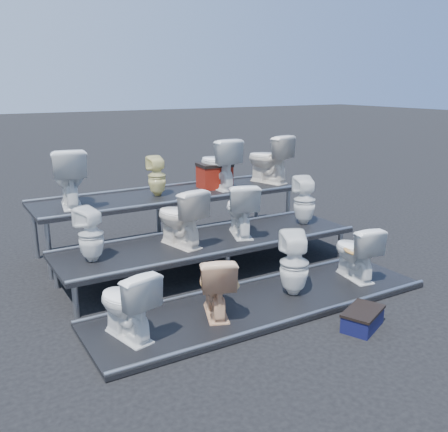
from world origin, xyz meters
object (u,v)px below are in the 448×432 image
toilet_8 (69,177)px  toilet_10 (218,163)px  toilet_6 (240,209)px  toilet_5 (180,217)px  toilet_7 (304,200)px  red_crate (214,177)px  toilet_3 (356,252)px  toilet_11 (268,159)px  toilet_4 (91,235)px  toilet_2 (294,263)px  step_stool (362,320)px  toilet_9 (157,176)px  toilet_0 (126,303)px  toilet_1 (215,285)px

toilet_8 → toilet_10: bearing=-170.4°
toilet_6 → toilet_10: 1.42m
toilet_5 → toilet_7: size_ratio=1.07×
toilet_10 → red_crate: (-0.03, 0.07, -0.23)m
toilet_3 → toilet_11: toilet_11 is taller
red_crate → toilet_4: bearing=-146.0°
red_crate → toilet_6: bearing=-99.3°
toilet_7 → toilet_6: bearing=18.0°
toilet_2 → toilet_5: toilet_5 is taller
toilet_11 → toilet_7: bearing=64.5°
toilet_2 → toilet_3: (1.02, 0.00, -0.03)m
toilet_2 → step_stool: size_ratio=1.56×
toilet_2 → toilet_9: 2.77m
toilet_0 → toilet_10: bearing=-148.1°
toilet_1 → toilet_6: (1.15, 1.30, 0.43)m
toilet_11 → toilet_3: bearing=65.6°
toilet_0 → step_stool: (2.28, -0.99, -0.34)m
toilet_9 → step_stool: 3.84m
toilet_4 → red_crate: 2.84m
toilet_0 → toilet_2: toilet_2 is taller
toilet_5 → toilet_2: bearing=112.2°
toilet_2 → toilet_11: toilet_11 is taller
toilet_6 → toilet_8: bearing=-12.1°
toilet_7 → step_stool: size_ratio=1.46×
toilet_9 → toilet_11: 2.10m
toilet_9 → toilet_11: bearing=-178.1°
toilet_10 → toilet_9: bearing=-2.7°
toilet_0 → toilet_4: toilet_4 is taller
toilet_11 → step_stool: (-1.28, -3.59, -1.19)m
toilet_1 → red_crate: size_ratio=1.39×
toilet_1 → step_stool: 1.63m
toilet_0 → toilet_3: (3.13, 0.00, -0.00)m
toilet_2 → toilet_7: (1.20, 1.30, 0.37)m
toilet_1 → red_crate: (1.50, 2.67, 0.63)m
toilet_11 → red_crate: (-1.04, 0.07, -0.23)m
toilet_0 → toilet_5: bearing=-146.9°
toilet_3 → step_stool: size_ratio=1.45×
toilet_0 → toilet_3: toilet_0 is taller
toilet_3 → toilet_0: bearing=9.3°
toilet_0 → red_crate: red_crate is taller
toilet_6 → step_stool: 2.41m
toilet_6 → toilet_9: (-0.71, 1.30, 0.33)m
toilet_3 → toilet_11: bearing=-90.0°
toilet_8 → toilet_11: bearing=-170.4°
toilet_5 → toilet_11: 2.71m
toilet_4 → red_crate: bearing=-176.1°
toilet_1 → toilet_3: toilet_3 is taller
toilet_10 → toilet_1: bearing=56.8°
toilet_2 → toilet_6: bearing=-67.8°
toilet_0 → toilet_7: toilet_7 is taller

